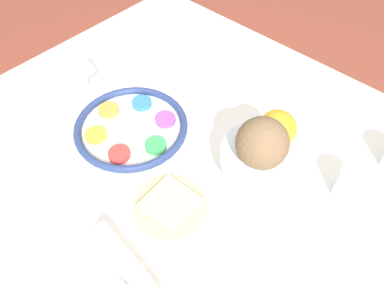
# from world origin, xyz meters

# --- Properties ---
(ground_plane) EXTENTS (8.00, 8.00, 0.00)m
(ground_plane) POSITION_xyz_m (0.00, 0.00, 0.00)
(ground_plane) COLOR brown
(dining_table) EXTENTS (1.26, 1.09, 0.75)m
(dining_table) POSITION_xyz_m (0.00, 0.00, 0.37)
(dining_table) COLOR white
(dining_table) RESTS_ON ground_plane
(seder_plate) EXTENTS (0.29, 0.29, 0.03)m
(seder_plate) POSITION_xyz_m (-0.17, -0.04, 0.76)
(seder_plate) COLOR white
(seder_plate) RESTS_ON dining_table
(wine_glass) EXTENTS (0.07, 0.07, 0.13)m
(wine_glass) POSITION_xyz_m (-0.39, -0.01, 0.84)
(wine_glass) COLOR silver
(wine_glass) RESTS_ON dining_table
(fruit_stand) EXTENTS (0.19, 0.19, 0.11)m
(fruit_stand) POSITION_xyz_m (0.17, 0.06, 0.83)
(fruit_stand) COLOR silver
(fruit_stand) RESTS_ON dining_table
(orange_fruit) EXTENTS (0.08, 0.08, 0.08)m
(orange_fruit) POSITION_xyz_m (0.17, 0.10, 0.89)
(orange_fruit) COLOR orange
(orange_fruit) RESTS_ON fruit_stand
(coconut) EXTENTS (0.11, 0.11, 0.11)m
(coconut) POSITION_xyz_m (0.17, 0.03, 0.91)
(coconut) COLOR brown
(coconut) RESTS_ON fruit_stand
(bread_plate) EXTENTS (0.17, 0.17, 0.02)m
(bread_plate) POSITION_xyz_m (0.07, -0.13, 0.75)
(bread_plate) COLOR tan
(bread_plate) RESTS_ON dining_table
(napkin_roll) EXTENTS (0.19, 0.06, 0.04)m
(napkin_roll) POSITION_xyz_m (0.10, -0.29, 0.77)
(napkin_roll) COLOR white
(napkin_roll) RESTS_ON dining_table
(cup_near) EXTENTS (0.07, 0.07, 0.08)m
(cup_near) POSITION_xyz_m (-0.40, 0.14, 0.79)
(cup_near) COLOR silver
(cup_near) RESTS_ON dining_table
(cup_mid) EXTENTS (0.07, 0.07, 0.08)m
(cup_mid) POSITION_xyz_m (0.34, 0.16, 0.79)
(cup_mid) COLOR silver
(cup_mid) RESTS_ON dining_table
(fork_left) EXTENTS (0.11, 0.18, 0.01)m
(fork_left) POSITION_xyz_m (-0.19, 0.23, 0.75)
(fork_left) COLOR silver
(fork_left) RESTS_ON dining_table
(fork_right) EXTENTS (0.10, 0.19, 0.01)m
(fork_right) POSITION_xyz_m (-0.16, 0.23, 0.75)
(fork_right) COLOR silver
(fork_right) RESTS_ON dining_table
(spoon) EXTENTS (0.18, 0.04, 0.01)m
(spoon) POSITION_xyz_m (0.09, -0.33, 0.75)
(spoon) COLOR silver
(spoon) RESTS_ON dining_table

